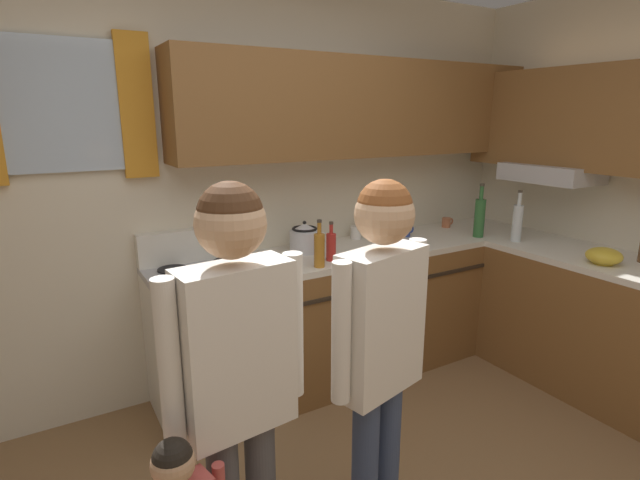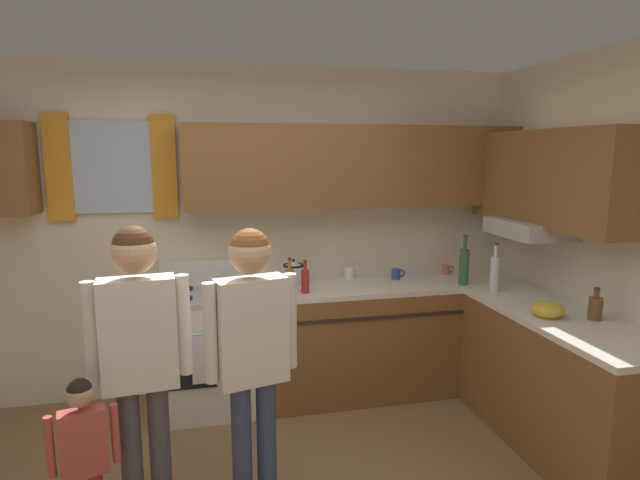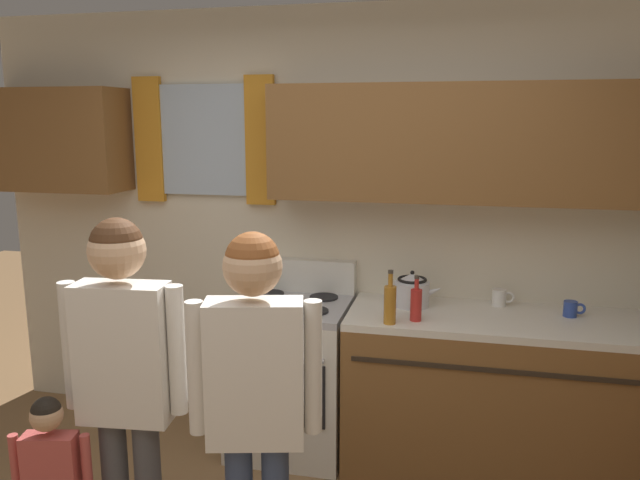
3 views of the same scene
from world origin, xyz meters
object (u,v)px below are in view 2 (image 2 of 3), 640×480
cup_terracotta (446,270)px  adult_in_plaid (252,342)px  bottle_squat_brown (595,308)px  mixing_bowl (547,310)px  bottle_wine_green (464,266)px  small_child (84,449)px  bottle_oil_amber (290,282)px  bottle_tall_clear (495,273)px  adult_holding_child (139,345)px  mug_cobalt_blue (396,274)px  stovetop_kettle (294,273)px  bottle_sauce_red (305,281)px  stove_oven (206,348)px  mug_ceramic_white (350,272)px

cup_terracotta → adult_in_plaid: bearing=-140.6°
bottle_squat_brown → mixing_bowl: bearing=156.6°
bottle_wine_green → small_child: 2.88m
bottle_oil_amber → small_child: (-1.17, -1.19, -0.43)m
bottle_tall_clear → adult_holding_child: adult_holding_child is taller
mug_cobalt_blue → stovetop_kettle: stovetop_kettle is taller
bottle_sauce_red → adult_in_plaid: 1.26m
stove_oven → small_child: stove_oven is taller
bottle_squat_brown → bottle_wine_green: (-0.38, 0.97, 0.07)m
bottle_wine_green → adult_in_plaid: bearing=-147.6°
stove_oven → bottle_squat_brown: bearing=-26.4°
stove_oven → adult_in_plaid: (0.23, -1.32, 0.52)m
bottle_sauce_red → small_child: size_ratio=0.27×
bottle_oil_amber → small_child: 1.72m
bottle_oil_amber → bottle_sauce_red: bearing=30.9°
bottle_sauce_red → mug_cobalt_blue: bottle_sauce_red is taller
stove_oven → cup_terracotta: stove_oven is taller
bottle_sauce_red → bottle_oil_amber: (-0.13, -0.08, 0.02)m
bottle_squat_brown → mixing_bowl: (-0.26, 0.11, -0.03)m
cup_terracotta → mixing_bowl: mixing_bowl is taller
mug_cobalt_blue → cup_terracotta: size_ratio=1.05×
stove_oven → cup_terracotta: 2.08m
bottle_oil_amber → stovetop_kettle: size_ratio=1.04×
bottle_squat_brown → mixing_bowl: 0.28m
bottle_wine_green → stovetop_kettle: bottle_wine_green is taller
mug_ceramic_white → adult_in_plaid: size_ratio=0.08×
small_child → mixing_bowl: bearing=7.9°
mug_cobalt_blue → mug_ceramic_white: size_ratio=0.91×
bottle_tall_clear → bottle_wine_green: size_ratio=0.93×
stovetop_kettle → mixing_bowl: (1.42, -1.16, -0.05)m
bottle_oil_amber → stovetop_kettle: (0.09, 0.34, -0.01)m
mug_ceramic_white → adult_holding_child: 2.11m
mug_cobalt_blue → small_child: 2.63m
bottle_tall_clear → small_child: size_ratio=0.40×
mug_ceramic_white → cup_terracotta: bearing=-3.6°
cup_terracotta → mug_ceramic_white: bearing=176.4°
stovetop_kettle → bottle_sauce_red: bearing=-81.2°
bottle_squat_brown → bottle_oil_amber: 2.00m
bottle_squat_brown → adult_holding_child: (-2.68, -0.11, 0.02)m
mug_cobalt_blue → cup_terracotta: (0.48, 0.07, -0.00)m
bottle_tall_clear → mixing_bowl: bottle_tall_clear is taller
bottle_tall_clear → cup_terracotta: (-0.10, 0.58, -0.10)m
bottle_squat_brown → adult_in_plaid: size_ratio=0.13×
bottle_sauce_red → cup_terracotta: 1.33m
bottle_tall_clear → stovetop_kettle: size_ratio=1.34×
bottle_oil_amber → mixing_bowl: 1.72m
bottle_oil_amber → mixing_bowl: bottle_oil_amber is taller
mug_cobalt_blue → mug_ceramic_white: (-0.36, 0.12, 0.00)m
mug_ceramic_white → bottle_sauce_red: bearing=-140.2°
bottle_oil_amber → mug_ceramic_white: 0.74m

